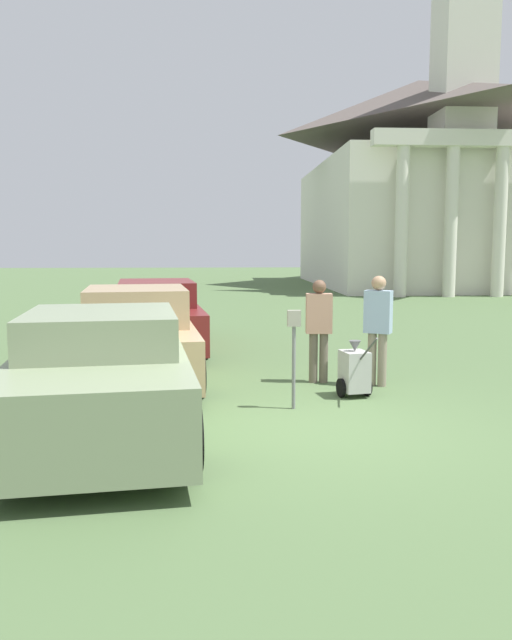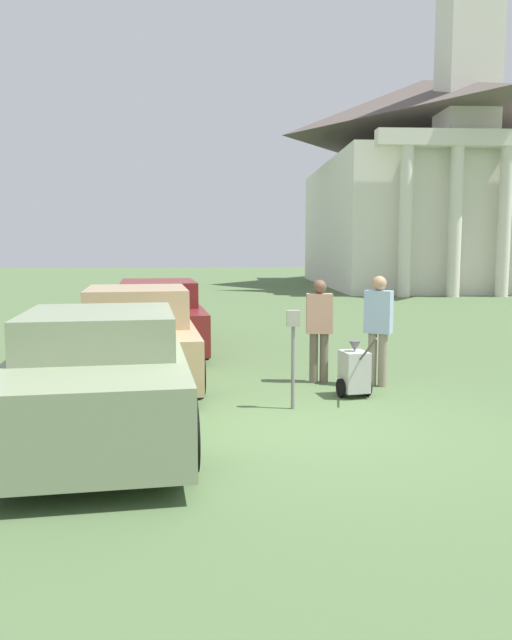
{
  "view_description": "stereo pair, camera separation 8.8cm",
  "coord_description": "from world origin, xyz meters",
  "px_view_note": "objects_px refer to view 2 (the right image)",
  "views": [
    {
      "loc": [
        -1.25,
        -7.46,
        2.23
      ],
      "look_at": [
        -0.66,
        2.09,
        1.1
      ],
      "focal_mm": 35.0,
      "sensor_mm": 36.0,
      "label": 1
    },
    {
      "loc": [
        -1.16,
        -7.47,
        2.23
      ],
      "look_at": [
        -0.66,
        2.09,
        1.1
      ],
      "focal_mm": 35.0,
      "sensor_mm": 36.0,
      "label": 2
    }
  ],
  "objects_px": {
    "person_worker": "(319,325)",
    "person_supervisor": "(378,323)",
    "church": "(422,179)",
    "parked_car_tan": "(138,337)",
    "parked_car_sage": "(102,375)",
    "equipment_cart": "(354,371)",
    "parking_meter": "(293,341)",
    "parked_car_maroon": "(158,316)"
  },
  "relations": [
    {
      "from": "parked_car_maroon",
      "to": "equipment_cart",
      "type": "xyz_separation_m",
      "value": [
        3.39,
        -4.83,
        -0.3
      ]
    },
    {
      "from": "person_worker",
      "to": "parked_car_tan",
      "type": "bearing_deg",
      "value": -5.07
    },
    {
      "from": "parked_car_maroon",
      "to": "equipment_cart",
      "type": "relative_size",
      "value": 5.43
    },
    {
      "from": "person_supervisor",
      "to": "church",
      "type": "distance_m",
      "value": 27.77
    },
    {
      "from": "church",
      "to": "parked_car_sage",
      "type": "bearing_deg",
      "value": -114.41
    },
    {
      "from": "parked_car_sage",
      "to": "equipment_cart",
      "type": "distance_m",
      "value": 3.79
    },
    {
      "from": "parked_car_sage",
      "to": "person_worker",
      "type": "distance_m",
      "value": 4.03
    },
    {
      "from": "equipment_cart",
      "to": "person_worker",
      "type": "bearing_deg",
      "value": 100.38
    },
    {
      "from": "parked_car_tan",
      "to": "church",
      "type": "height_order",
      "value": "church"
    },
    {
      "from": "church",
      "to": "parking_meter",
      "type": "bearing_deg",
      "value": -110.94
    },
    {
      "from": "parking_meter",
      "to": "church",
      "type": "xyz_separation_m",
      "value": [
        10.4,
        27.18,
        5.12
      ]
    },
    {
      "from": "parked_car_sage",
      "to": "parked_car_tan",
      "type": "height_order",
      "value": "parked_car_tan"
    },
    {
      "from": "person_supervisor",
      "to": "church",
      "type": "bearing_deg",
      "value": -79.42
    },
    {
      "from": "parking_meter",
      "to": "person_worker",
      "type": "height_order",
      "value": "person_worker"
    },
    {
      "from": "church",
      "to": "equipment_cart",
      "type": "bearing_deg",
      "value": -109.53
    },
    {
      "from": "person_worker",
      "to": "parked_car_sage",
      "type": "bearing_deg",
      "value": 45.18
    },
    {
      "from": "person_worker",
      "to": "church",
      "type": "xyz_separation_m",
      "value": [
        9.78,
        25.52,
        5.11
      ]
    },
    {
      "from": "parked_car_maroon",
      "to": "church",
      "type": "height_order",
      "value": "church"
    },
    {
      "from": "person_worker",
      "to": "equipment_cart",
      "type": "distance_m",
      "value": 1.21
    },
    {
      "from": "person_worker",
      "to": "person_supervisor",
      "type": "relative_size",
      "value": 0.96
    },
    {
      "from": "parked_car_sage",
      "to": "person_supervisor",
      "type": "distance_m",
      "value": 4.58
    },
    {
      "from": "parking_meter",
      "to": "person_supervisor",
      "type": "height_order",
      "value": "person_supervisor"
    },
    {
      "from": "equipment_cart",
      "to": "person_supervisor",
      "type": "bearing_deg",
      "value": 42.89
    },
    {
      "from": "parked_car_maroon",
      "to": "person_supervisor",
      "type": "relative_size",
      "value": 3.08
    },
    {
      "from": "parked_car_sage",
      "to": "person_supervisor",
      "type": "relative_size",
      "value": 2.8
    },
    {
      "from": "parked_car_maroon",
      "to": "person_worker",
      "type": "bearing_deg",
      "value": -58.99
    },
    {
      "from": "parked_car_maroon",
      "to": "parking_meter",
      "type": "xyz_separation_m",
      "value": [
        2.4,
        -5.48,
        0.27
      ]
    },
    {
      "from": "parked_car_tan",
      "to": "equipment_cart",
      "type": "height_order",
      "value": "parked_car_tan"
    },
    {
      "from": "parked_car_maroon",
      "to": "parked_car_tan",
      "type": "bearing_deg",
      "value": -97.17
    },
    {
      "from": "parking_meter",
      "to": "equipment_cart",
      "type": "height_order",
      "value": "parking_meter"
    },
    {
      "from": "parked_car_sage",
      "to": "parked_car_tan",
      "type": "relative_size",
      "value": 1.01
    },
    {
      "from": "person_worker",
      "to": "equipment_cart",
      "type": "height_order",
      "value": "person_worker"
    },
    {
      "from": "parked_car_sage",
      "to": "equipment_cart",
      "type": "bearing_deg",
      "value": 19.02
    },
    {
      "from": "church",
      "to": "parked_car_tan",
      "type": "bearing_deg",
      "value": -117.05
    },
    {
      "from": "parked_car_maroon",
      "to": "equipment_cart",
      "type": "height_order",
      "value": "parked_car_maroon"
    },
    {
      "from": "parked_car_tan",
      "to": "equipment_cart",
      "type": "distance_m",
      "value": 3.7
    },
    {
      "from": "equipment_cart",
      "to": "church",
      "type": "distance_m",
      "value": 28.71
    },
    {
      "from": "parked_car_sage",
      "to": "person_supervisor",
      "type": "height_order",
      "value": "person_supervisor"
    },
    {
      "from": "person_supervisor",
      "to": "parked_car_tan",
      "type": "bearing_deg",
      "value": 18.53
    },
    {
      "from": "parked_car_sage",
      "to": "person_worker",
      "type": "relative_size",
      "value": 2.93
    },
    {
      "from": "parked_car_tan",
      "to": "person_worker",
      "type": "xyz_separation_m",
      "value": [
        3.01,
        -0.46,
        0.25
      ]
    },
    {
      "from": "parking_meter",
      "to": "equipment_cart",
      "type": "distance_m",
      "value": 1.32
    }
  ]
}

